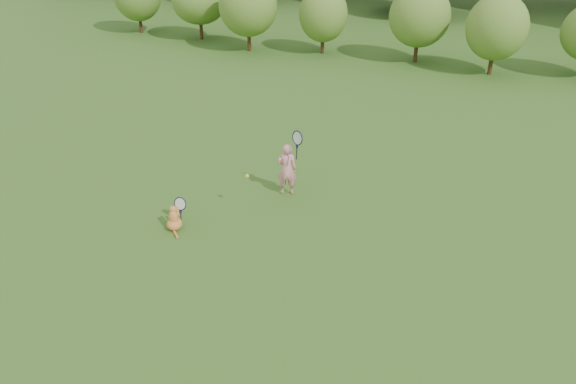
% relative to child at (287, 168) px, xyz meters
% --- Properties ---
extents(ground, '(100.00, 100.00, 0.00)m').
position_rel_child_xyz_m(ground, '(0.27, -1.97, -0.57)').
color(ground, '#245217').
rests_on(ground, ground).
extents(shrub_row, '(28.00, 3.00, 2.80)m').
position_rel_child_xyz_m(shrub_row, '(0.27, 11.03, 0.83)').
color(shrub_row, '#577825').
rests_on(shrub_row, ground).
extents(child, '(0.64, 0.41, 1.63)m').
position_rel_child_xyz_m(child, '(0.00, 0.00, 0.00)').
color(child, pink).
rests_on(child, ground).
extents(cat, '(0.46, 0.64, 0.65)m').
position_rel_child_xyz_m(cat, '(-1.43, -2.01, -0.33)').
color(cat, '#C06A25').
rests_on(cat, ground).
extents(tennis_ball, '(0.08, 0.08, 0.08)m').
position_rel_child_xyz_m(tennis_ball, '(-0.44, -0.94, 0.18)').
color(tennis_ball, '#D0E31A').
rests_on(tennis_ball, ground).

